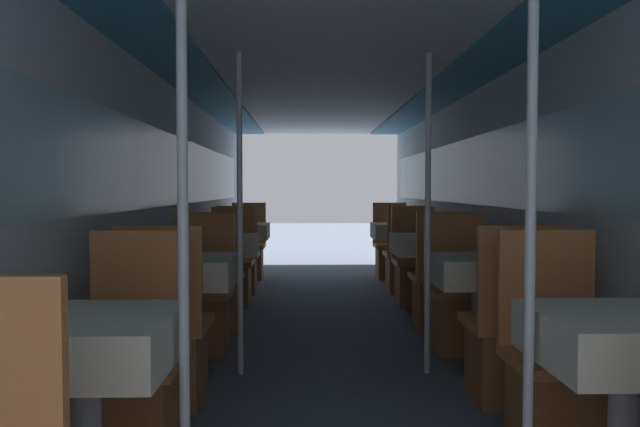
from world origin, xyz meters
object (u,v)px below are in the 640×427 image
chair_left_near_1 (167,351)px  chair_left_far_3 (248,256)px  dining_table_left_1 (186,277)px  support_pole_left_1 (240,215)px  support_pole_right_1 (428,215)px  chair_right_near_3 (405,267)px  dining_table_left_3 (244,234)px  chair_right_far_2 (415,275)px  chair_left_far_0 (131,393)px  chair_right_far_3 (391,256)px  chair_right_far_0 (560,390)px  chair_right_far_1 (459,310)px  support_pole_left_0 (183,238)px  chair_right_near_1 (508,349)px  dining_table_right_1 (481,276)px  dining_table_right_0 (626,350)px  chair_right_near_2 (439,294)px  dining_table_right_3 (398,234)px  chair_left_far_1 (201,311)px  dining_table_left_2 (224,249)px  chair_left_far_2 (231,276)px  dining_table_left_0 (84,353)px  dining_table_right_2 (426,249)px  support_pole_right_0 (530,237)px  chair_left_near_3 (239,267)px

chair_left_near_1 → chair_left_far_3: (0.00, 4.81, 0.00)m
dining_table_left_1 → support_pole_left_1: size_ratio=0.37×
support_pole_right_1 → chair_right_near_3: size_ratio=2.05×
dining_table_left_3 → chair_right_far_2: 2.32m
chair_left_far_0 → chair_right_far_3: (1.91, 5.52, 0.00)m
chair_right_far_0 → chair_right_far_1: 1.84m
chair_left_far_0 → support_pole_left_1: bearing=-105.3°
chair_right_far_2 → chair_left_near_1: bearing=57.3°
support_pole_left_0 → chair_right_near_1: (1.56, 1.28, -0.73)m
chair_left_far_0 → dining_table_right_1: chair_left_far_0 is taller
dining_table_right_0 → chair_right_far_3: bearing=90.0°
chair_left_far_0 → dining_table_left_1: size_ratio=1.32×
chair_right_near_2 → dining_table_left_1: bearing=-146.2°
dining_table_right_0 → chair_right_far_3: 6.10m
dining_table_right_3 → chair_right_far_1: bearing=-90.0°
chair_left_near_1 → dining_table_right_3: (1.91, 4.25, 0.33)m
chair_left_far_1 → chair_right_far_1: bearing=-180.0°
support_pole_left_0 → chair_right_near_3: (1.56, 4.96, -0.73)m
chair_right_near_1 → dining_table_left_3: bearing=114.2°
chair_right_near_2 → chair_right_near_3: same height
chair_left_far_3 → chair_right_far_3: bearing=-180.0°
dining_table_left_2 → chair_right_near_1: chair_right_near_1 is taller
chair_right_far_2 → chair_left_far_0: bearing=62.6°
chair_left_far_2 → chair_right_near_2: bearing=149.3°
dining_table_left_0 → chair_right_near_2: 3.67m
support_pole_right_1 → chair_right_far_2: size_ratio=2.05×
dining_table_right_2 → chair_right_far_3: size_ratio=0.76×
chair_left_far_3 → support_pole_right_0: 6.33m
chair_left_far_0 → support_pole_right_1: support_pole_right_1 is taller
chair_right_far_0 → support_pole_right_1: bearing=-74.7°
dining_table_right_0 → dining_table_right_1: (0.00, 1.84, 0.00)m
chair_right_far_0 → dining_table_right_1: size_ratio=1.32×
chair_right_far_1 → chair_right_near_3: same height
chair_left_near_3 → chair_right_far_1: same height
dining_table_left_3 → chair_right_near_3: chair_right_near_3 is taller
chair_right_near_1 → dining_table_right_3: chair_right_near_1 is taller
chair_left_far_0 → support_pole_right_1: size_ratio=0.49×
dining_table_left_1 → chair_left_far_2: (0.00, 2.41, -0.33)m
chair_right_near_2 → chair_right_far_2: (0.00, 1.13, 0.00)m
chair_left_far_0 → chair_right_far_0: same height
support_pole_right_1 → chair_left_far_1: bearing=160.0°
chair_left_far_0 → dining_table_left_3: chair_left_far_0 is taller
chair_left_far_3 → dining_table_right_3: bearing=163.5°
support_pole_left_0 → chair_right_near_1: support_pole_left_0 is taller
support_pole_right_1 → dining_table_right_3: bearing=84.6°
dining_table_right_2 → chair_right_near_2: chair_right_near_2 is taller
dining_table_right_1 → dining_table_right_0: bearing=-90.0°
dining_table_right_0 → dining_table_right_3: 5.52m
chair_left_near_1 → chair_left_near_3: size_ratio=1.00×
dining_table_left_1 → chair_right_far_1: 2.02m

